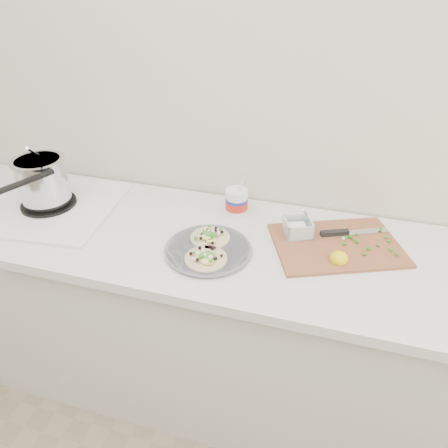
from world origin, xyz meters
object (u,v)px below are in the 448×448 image
(taco_plate, at_px, (208,248))
(tub, at_px, (237,200))
(cutboard, at_px, (334,241))
(stove, at_px, (45,189))

(taco_plate, distance_m, tub, 0.29)
(cutboard, bearing_deg, stove, 160.55)
(stove, height_order, taco_plate, stove)
(taco_plate, relative_size, cutboard, 0.59)
(stove, xyz_separation_m, cutboard, (1.16, 0.06, -0.07))
(taco_plate, distance_m, cutboard, 0.46)
(taco_plate, xyz_separation_m, tub, (0.03, 0.28, 0.05))
(stove, bearing_deg, cutboard, -2.54)
(stove, bearing_deg, tub, 7.16)
(taco_plate, bearing_deg, stove, 171.75)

